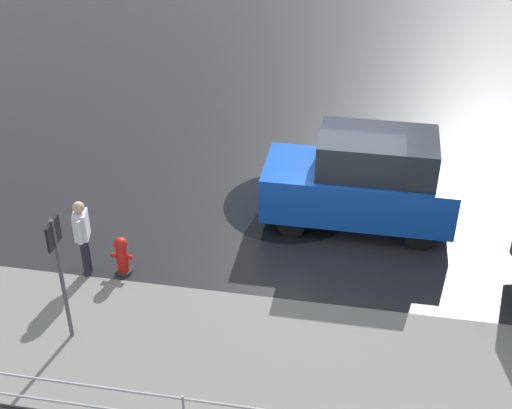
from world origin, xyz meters
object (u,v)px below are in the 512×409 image
object	(u,v)px
moving_hatchback	(364,181)
sign_post	(59,263)
pedestrian	(82,233)
fire_hydrant	(122,256)

from	to	relation	value
moving_hatchback	sign_post	bearing A→B (deg)	43.46
moving_hatchback	sign_post	xyz separation A→B (m)	(4.65, 4.40, 0.55)
moving_hatchback	sign_post	size ratio (longest dim) A/B	1.63
pedestrian	fire_hydrant	bearing A→B (deg)	-166.46
pedestrian	moving_hatchback	bearing A→B (deg)	-151.77
pedestrian	sign_post	world-z (taller)	sign_post
fire_hydrant	sign_post	world-z (taller)	sign_post
fire_hydrant	pedestrian	world-z (taller)	pedestrian
fire_hydrant	sign_post	distance (m)	2.22
moving_hatchback	pedestrian	xyz separation A→B (m)	(5.02, 2.69, -0.07)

